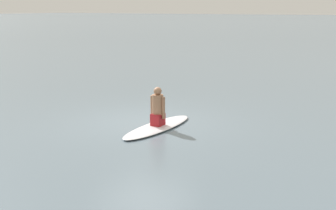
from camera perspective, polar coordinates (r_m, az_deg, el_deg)
The scene contains 3 objects.
ground_plane at distance 12.98m, azimuth -3.03°, elevation -2.19°, with size 400.00×400.00×0.00m, color slate.
surfboard at distance 12.32m, azimuth -1.29°, elevation -2.76°, with size 3.00×0.79×0.09m, color white.
person_paddler at distance 12.19m, azimuth -1.30°, elevation -0.39°, with size 0.35×0.46×1.05m.
Camera 1 is at (10.30, 7.21, 3.23)m, focal length 48.18 mm.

